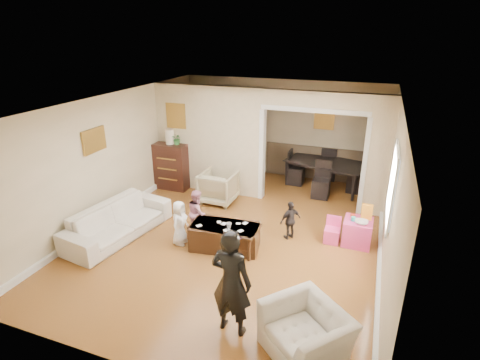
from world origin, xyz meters
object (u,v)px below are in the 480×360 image
at_px(adult_person, 231,282).
at_px(table_lamp, 170,137).
at_px(play_table, 357,232).
at_px(dining_table, 325,175).
at_px(dresser, 172,166).
at_px(child_toddler, 290,220).
at_px(armchair_back, 219,187).
at_px(coffee_cup, 229,225).
at_px(child_kneel_a, 180,223).
at_px(armchair_front, 306,332).
at_px(child_kneel_b, 198,212).
at_px(sofa, 118,221).
at_px(coffee_table, 225,236).
at_px(cyan_cup, 353,219).

bearing_deg(adult_person, table_lamp, -47.37).
distance_m(play_table, dining_table, 2.74).
bearing_deg(dresser, child_toddler, -23.18).
relative_size(dresser, child_toddler, 1.50).
xyz_separation_m(armchair_back, dining_table, (2.21, 1.73, -0.03)).
distance_m(armchair_back, adult_person, 4.13).
distance_m(play_table, child_toddler, 1.27).
distance_m(dresser, coffee_cup, 3.33).
xyz_separation_m(table_lamp, child_kneel_a, (1.50, -2.35, -0.91)).
bearing_deg(dining_table, armchair_front, -69.60).
relative_size(child_kneel_a, child_kneel_b, 0.93).
xyz_separation_m(armchair_back, dresser, (-1.44, 0.38, 0.22)).
height_order(sofa, dresser, dresser).
xyz_separation_m(armchair_back, table_lamp, (-1.44, 0.38, 0.98)).
bearing_deg(armchair_back, child_kneel_b, 98.51).
distance_m(coffee_table, child_kneel_b, 0.80).
relative_size(armchair_back, dresser, 0.69).
relative_size(coffee_cup, adult_person, 0.06).
bearing_deg(dresser, armchair_front, -44.42).
bearing_deg(dresser, cyan_cup, -15.58).
xyz_separation_m(table_lamp, play_table, (4.63, -1.21, -1.10)).
distance_m(armchair_front, child_kneel_b, 3.41).
relative_size(play_table, adult_person, 0.34).
bearing_deg(armchair_back, sofa, 61.12).
relative_size(sofa, dining_table, 1.13).
bearing_deg(child_kneel_b, play_table, -105.47).
height_order(coffee_cup, adult_person, adult_person).
bearing_deg(sofa, dresser, 13.98).
xyz_separation_m(play_table, dining_table, (-0.99, 2.56, 0.10)).
bearing_deg(dresser, child_kneel_a, -57.53).
height_order(table_lamp, adult_person, adult_person).
height_order(armchair_front, dresser, dresser).
relative_size(armchair_back, coffee_cup, 8.15).
relative_size(dresser, child_kneel_b, 1.26).
relative_size(armchair_front, table_lamp, 2.73).
distance_m(coffee_cup, child_kneel_b, 0.87).
bearing_deg(armchair_back, cyan_cup, 164.67).
xyz_separation_m(coffee_table, play_table, (2.29, 0.99, 0.02)).
height_order(cyan_cup, child_kneel_a, child_kneel_a).
height_order(coffee_table, child_toddler, child_toddler).
relative_size(dresser, child_kneel_a, 1.35).
bearing_deg(dining_table, coffee_cup, -94.03).
distance_m(dresser, coffee_table, 3.24).
distance_m(armchair_front, dresser, 5.92).
height_order(play_table, child_toddler, child_toddler).
bearing_deg(adult_person, play_table, -111.82).
bearing_deg(armchair_front, cyan_cup, 124.99).
distance_m(sofa, table_lamp, 2.73).
distance_m(table_lamp, dining_table, 4.02).
bearing_deg(armchair_front, adult_person, -141.79).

